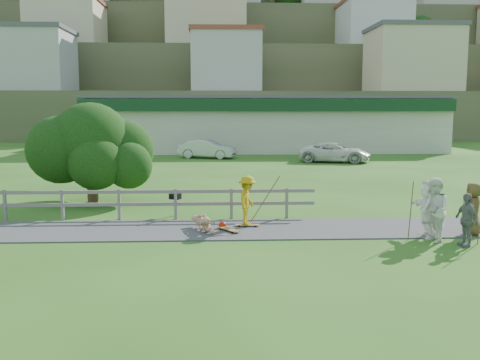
{
  "coord_description": "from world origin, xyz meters",
  "views": [
    {
      "loc": [
        -0.55,
        -15.6,
        3.95
      ],
      "look_at": [
        0.25,
        2.0,
        1.58
      ],
      "focal_mm": 40.0,
      "sensor_mm": 36.0,
      "label": 1
    }
  ],
  "objects": [
    {
      "name": "pole_rider",
      "position": [
        1.09,
        2.21,
        1.0
      ],
      "size": [
        0.03,
        0.03,
        1.99
      ],
      "primitive_type": "cylinder",
      "color": "brown",
      "rests_on": "ground"
    },
    {
      "name": "ground",
      "position": [
        0.0,
        0.0,
        0.0
      ],
      "size": [
        260.0,
        260.0,
        0.0
      ],
      "primitive_type": "plane",
      "color": "#255317",
      "rests_on": "ground"
    },
    {
      "name": "spectator_c",
      "position": [
        7.42,
        0.37,
        0.83
      ],
      "size": [
        0.76,
        0.94,
        1.67
      ],
      "primitive_type": "imported",
      "rotation": [
        0.0,
        0.0,
        4.38
      ],
      "color": "brown",
      "rests_on": "ground"
    },
    {
      "name": "skater_fallen",
      "position": [
        -0.95,
        1.25,
        0.29
      ],
      "size": [
        1.63,
        0.93,
        0.58
      ],
      "primitive_type": "imported",
      "rotation": [
        0.0,
        0.0,
        0.37
      ],
      "color": "tan",
      "rests_on": "ground"
    },
    {
      "name": "fence",
      "position": [
        -4.62,
        3.3,
        0.72
      ],
      "size": [
        15.05,
        0.1,
        1.1
      ],
      "color": "slate",
      "rests_on": "ground"
    },
    {
      "name": "longboard_fallen",
      "position": [
        -0.15,
        1.15,
        0.05
      ],
      "size": [
        0.73,
        0.9,
        0.1
      ],
      "primitive_type": null,
      "rotation": [
        0.0,
        0.0,
        -0.95
      ],
      "color": "olive",
      "rests_on": "ground"
    },
    {
      "name": "pole_spec_left",
      "position": [
        5.27,
        -0.14,
        0.89
      ],
      "size": [
        0.03,
        0.03,
        1.78
      ],
      "primitive_type": "cylinder",
      "color": "brown",
      "rests_on": "ground"
    },
    {
      "name": "bbq",
      "position": [
        -2.06,
        3.9,
        0.41
      ],
      "size": [
        0.47,
        0.42,
        0.83
      ],
      "primitive_type": null,
      "rotation": [
        0.0,
        0.0,
        -0.43
      ],
      "color": "black",
      "rests_on": "ground"
    },
    {
      "name": "tree",
      "position": [
        -5.75,
        6.93,
        1.65
      ],
      "size": [
        5.35,
        5.35,
        3.3
      ],
      "primitive_type": null,
      "color": "black",
      "rests_on": "ground"
    },
    {
      "name": "skater_rider",
      "position": [
        0.49,
        1.81,
        0.82
      ],
      "size": [
        0.9,
        1.19,
        1.64
      ],
      "primitive_type": "imported",
      "rotation": [
        0.0,
        0.0,
        1.27
      ],
      "color": "#BB9411",
      "rests_on": "ground"
    },
    {
      "name": "helmet",
      "position": [
        -0.35,
        1.6,
        0.13
      ],
      "size": [
        0.26,
        0.26,
        0.26
      ],
      "primitive_type": "sphere",
      "color": "#A51C06",
      "rests_on": "ground"
    },
    {
      "name": "spectator_d",
      "position": [
        5.92,
        0.17,
        0.9
      ],
      "size": [
        0.54,
        1.67,
        1.8
      ],
      "primitive_type": "imported",
      "rotation": [
        0.0,
        0.0,
        4.71
      ],
      "color": "white",
      "rests_on": "ground"
    },
    {
      "name": "strip_mall",
      "position": [
        4.0,
        34.94,
        2.58
      ],
      "size": [
        32.5,
        10.75,
        5.1
      ],
      "color": "beige",
      "rests_on": "ground"
    },
    {
      "name": "car_white",
      "position": [
        8.19,
        23.27,
        0.72
      ],
      "size": [
        5.67,
        3.7,
        1.45
      ],
      "primitive_type": "imported",
      "rotation": [
        0.0,
        0.0,
        1.3
      ],
      "color": "silver",
      "rests_on": "ground"
    },
    {
      "name": "longboard_rider",
      "position": [
        0.49,
        1.81,
        0.04
      ],
      "size": [
        0.82,
        0.27,
        0.09
      ],
      "primitive_type": null,
      "rotation": [
        0.0,
        0.0,
        -0.09
      ],
      "color": "olive",
      "rests_on": "ground"
    },
    {
      "name": "hillside",
      "position": [
        0.0,
        91.31,
        14.41
      ],
      "size": [
        220.0,
        67.0,
        47.5
      ],
      "color": "#4E5934",
      "rests_on": "ground"
    },
    {
      "name": "spectator_a",
      "position": [
        5.91,
        -0.34,
        0.96
      ],
      "size": [
        0.77,
        0.97,
        1.91
      ],
      "primitive_type": "imported",
      "rotation": [
        0.0,
        0.0,
        4.66
      ],
      "color": "white",
      "rests_on": "ground"
    },
    {
      "name": "path",
      "position": [
        0.0,
        1.5,
        0.02
      ],
      "size": [
        34.0,
        3.0,
        0.04
      ],
      "primitive_type": "cube",
      "color": "#3E3D40",
      "rests_on": "ground"
    },
    {
      "name": "car_silver",
      "position": [
        -1.23,
        26.84,
        0.74
      ],
      "size": [
        4.78,
        2.8,
        1.49
      ],
      "primitive_type": "imported",
      "rotation": [
        0.0,
        0.0,
        1.28
      ],
      "color": "silver",
      "rests_on": "ground"
    },
    {
      "name": "spectator_b",
      "position": [
        6.62,
        -0.89,
        0.77
      ],
      "size": [
        0.55,
        0.96,
        1.55
      ],
      "primitive_type": "imported",
      "rotation": [
        0.0,
        0.0,
        4.91
      ],
      "color": "slate",
      "rests_on": "ground"
    }
  ]
}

